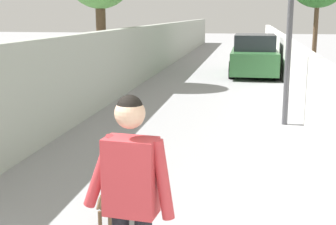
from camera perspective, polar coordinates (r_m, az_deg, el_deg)
name	(u,v)px	position (r m, az deg, el deg)	size (l,w,h in m)	color
ground_plane	(213,83)	(15.87, 5.57, 3.62)	(80.00, 80.00, 0.00)	gray
wall_left	(126,60)	(14.21, -5.23, 6.47)	(48.00, 0.30, 1.89)	#999E93
fence_right	(296,71)	(13.81, 15.49, 5.00)	(48.00, 0.30, 1.44)	silver
person_skateboarder	(131,190)	(3.42, -4.54, -9.43)	(0.26, 0.72, 1.68)	black
dog	(111,198)	(5.37, -7.04, -10.43)	(1.98, 0.82, 1.06)	brown
car_near	(254,56)	(18.21, 10.56, 6.83)	(4.15, 1.80, 1.54)	#336B38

